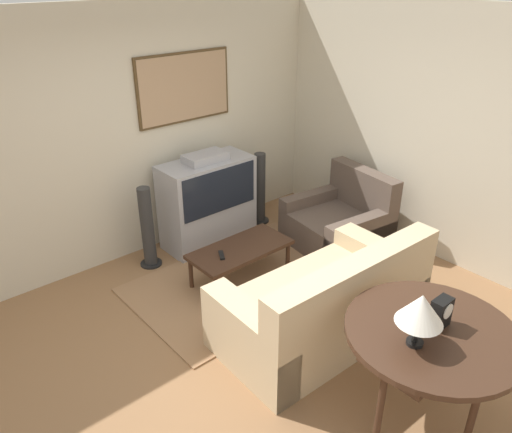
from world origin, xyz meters
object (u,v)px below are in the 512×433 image
object	(u,v)px
couch	(325,305)
coffee_table	(240,251)
mantel_clock	(441,313)
speaker_tower_right	(260,190)
console_table	(432,339)
armchair	(340,223)
table_lamp	(421,310)
speaker_tower_left	(148,230)
tv	(208,201)

from	to	relation	value
couch	coffee_table	distance (m)	1.17
mantel_clock	speaker_tower_right	bearing A→B (deg)	70.02
console_table	speaker_tower_right	world-z (taller)	speaker_tower_right
couch	armchair	size ratio (longest dim) A/B	1.69
coffee_table	table_lamp	size ratio (longest dim) A/B	2.80
armchair	coffee_table	size ratio (longest dim) A/B	1.04
couch	speaker_tower_right	world-z (taller)	couch
armchair	couch	bearing A→B (deg)	-46.09
armchair	mantel_clock	xyz separation A→B (m)	(-1.46, -2.07, 0.65)
couch	table_lamp	world-z (taller)	table_lamp
console_table	speaker_tower_left	size ratio (longest dim) A/B	1.26
speaker_tower_left	armchair	bearing A→B (deg)	-28.65
armchair	table_lamp	size ratio (longest dim) A/B	2.92
armchair	table_lamp	world-z (taller)	table_lamp
table_lamp	speaker_tower_left	bearing A→B (deg)	93.47
speaker_tower_left	speaker_tower_right	size ratio (longest dim) A/B	1.00
couch	mantel_clock	distance (m)	1.24
mantel_clock	speaker_tower_right	xyz separation A→B (m)	(1.14, 3.13, -0.49)
mantel_clock	speaker_tower_right	distance (m)	3.36
tv	speaker_tower_left	world-z (taller)	tv
coffee_table	mantel_clock	xyz separation A→B (m)	(-0.10, -2.24, 0.58)
coffee_table	speaker_tower_left	bearing A→B (deg)	122.63
couch	coffee_table	bearing A→B (deg)	-87.92
armchair	table_lamp	distance (m)	2.83
couch	coffee_table	xyz separation A→B (m)	(-0.00, 1.17, 0.03)
armchair	console_table	world-z (taller)	armchair
speaker_tower_left	speaker_tower_right	world-z (taller)	same
armchair	coffee_table	bearing A→B (deg)	-89.39
coffee_table	speaker_tower_right	world-z (taller)	speaker_tower_right
coffee_table	mantel_clock	distance (m)	2.32
mantel_clock	couch	bearing A→B (deg)	84.66
armchair	table_lamp	xyz separation A→B (m)	(-1.74, -2.07, 0.81)
coffee_table	console_table	xyz separation A→B (m)	(-0.17, -2.25, 0.40)
couch	speaker_tower_left	size ratio (longest dim) A/B	2.02
couch	table_lamp	size ratio (longest dim) A/B	4.93
speaker_tower_right	speaker_tower_left	bearing A→B (deg)	180.00
speaker_tower_left	speaker_tower_right	distance (m)	1.61
tv	coffee_table	xyz separation A→B (m)	(-0.24, -0.89, -0.18)
table_lamp	speaker_tower_left	xyz separation A→B (m)	(-0.19, 3.13, -0.65)
speaker_tower_left	speaker_tower_right	xyz separation A→B (m)	(1.61, 0.00, 0.00)
couch	armchair	distance (m)	1.69
coffee_table	mantel_clock	world-z (taller)	mantel_clock
couch	table_lamp	bearing A→B (deg)	72.51
armchair	coffee_table	xyz separation A→B (m)	(-1.36, 0.17, 0.07)
speaker_tower_right	couch	bearing A→B (deg)	-116.80
couch	speaker_tower_right	bearing A→B (deg)	-114.82
tv	speaker_tower_left	xyz separation A→B (m)	(-0.80, -0.00, -0.09)
armchair	mantel_clock	bearing A→B (deg)	-27.51
table_lamp	mantel_clock	xyz separation A→B (m)	(0.28, -0.00, -0.17)
couch	speaker_tower_left	world-z (taller)	couch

